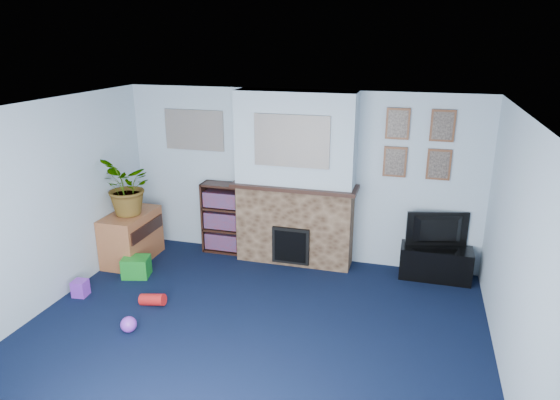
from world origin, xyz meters
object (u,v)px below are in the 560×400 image
(tv_stand, at_px, (435,262))
(bookshelf, at_px, (223,219))
(television, at_px, (439,231))
(sideboard, at_px, (132,237))

(tv_stand, xyz_separation_m, bookshelf, (-3.03, 0.08, 0.28))
(television, xyz_separation_m, sideboard, (-4.16, -0.60, -0.31))
(tv_stand, relative_size, bookshelf, 0.87)
(bookshelf, bearing_deg, television, -1.07)
(tv_stand, relative_size, television, 1.14)
(television, xyz_separation_m, bookshelf, (-3.03, 0.06, -0.16))
(bookshelf, bearing_deg, sideboard, -150.05)
(tv_stand, height_order, sideboard, sideboard)
(bookshelf, xyz_separation_m, sideboard, (-1.13, -0.65, -0.15))
(television, relative_size, bookshelf, 0.76)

